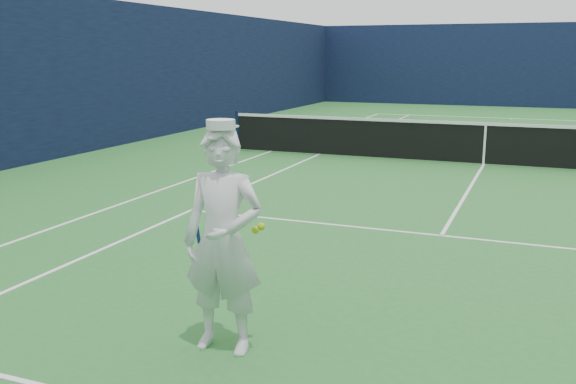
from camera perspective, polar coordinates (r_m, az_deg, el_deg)
The scene contains 5 objects.
ground at distance 15.71m, azimuth 16.96°, elevation 2.28°, with size 80.00×80.00×0.00m, color #296C2C.
court_markings at distance 15.70m, azimuth 16.97°, elevation 2.30°, with size 11.03×23.83×0.01m.
windscreen_fence at distance 15.50m, azimuth 17.43°, elevation 9.58°, with size 20.12×36.12×4.00m.
tennis_net at distance 15.62m, azimuth 17.09°, elevation 4.29°, with size 12.88×0.09×1.07m.
tennis_player at distance 5.54m, azimuth -5.79°, elevation -4.34°, with size 0.82×0.52×2.03m.
Camera 1 is at (1.24, -15.44, 2.57)m, focal length 40.00 mm.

